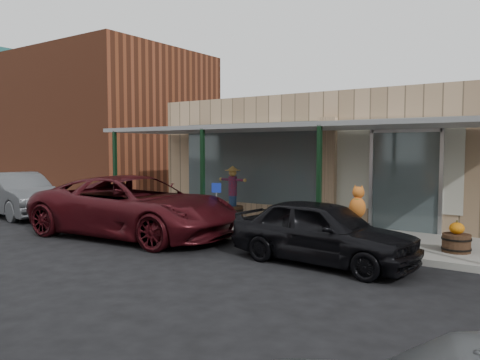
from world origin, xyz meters
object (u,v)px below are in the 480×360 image
Objects in this scene: handicap_sign at (216,200)px; parked_sedan at (323,231)px; barrel_scarecrow at (233,202)px; car_grey at (17,195)px; car_maroon at (134,206)px; barrel_pumpkin at (456,241)px.

parked_sedan reaches higher than handicap_sign.
car_grey is at bearing -142.18° from barrel_scarecrow.
car_maroon is at bearing -91.89° from barrel_scarecrow.
barrel_pumpkin is 0.18× the size of parked_sedan.
handicap_sign is 0.28× the size of car_grey.
barrel_scarecrow is 1.76m from handicap_sign.
handicap_sign is 4.18m from parked_sedan.
barrel_scarecrow is 1.32× the size of handicap_sign.
car_grey is (-6.41, 0.28, -0.06)m from car_maroon.
barrel_pumpkin is 6.28m from handicap_sign.
handicap_sign is at bearing -173.43° from barrel_pumpkin.
handicap_sign is 2.30m from car_maroon.
parked_sedan is at bearing -17.35° from barrel_scarecrow.
barrel_pumpkin is at bearing -42.59° from parked_sedan.
barrel_scarecrow reaches higher than car_maroon.
parked_sedan reaches higher than barrel_pumpkin.
car_grey is (-8.07, -1.30, -0.22)m from handicap_sign.
parked_sedan is at bearing -82.46° from car_grey.
barrel_scarecrow reaches higher than car_grey.
handicap_sign is at bearing 75.22° from parked_sedan.
barrel_pumpkin is at bearing -73.99° from car_grey.
handicap_sign is 8.17m from car_grey.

